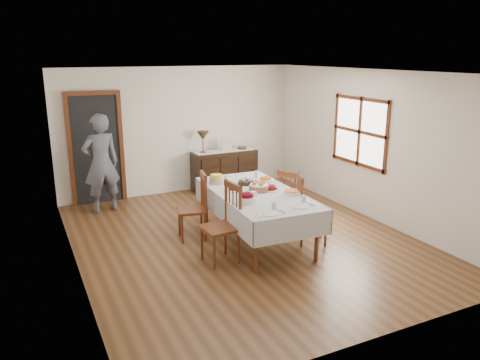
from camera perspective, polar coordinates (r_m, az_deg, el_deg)
name	(u,v)px	position (r m, az deg, el deg)	size (l,w,h in m)	color
ground	(243,239)	(7.50, 0.34, -7.20)	(6.00, 6.00, 0.00)	brown
room_shell	(223,134)	(7.35, -2.12, 5.67)	(5.02, 6.02, 2.65)	silver
dining_table	(256,198)	(7.18, 2.01, -2.19)	(1.31, 2.41, 0.81)	#BBBABF
chair_left_near	(224,223)	(6.55, -2.02, -5.25)	(0.51, 0.51, 1.13)	#5B2B14
chair_left_far	(195,206)	(7.40, -5.50, -3.14)	(0.52, 0.52, 1.07)	#5B2B14
chair_right_near	(309,209)	(7.27, 8.40, -3.52)	(0.60, 0.60, 1.08)	#5B2B14
chair_right_far	(291,198)	(7.90, 6.24, -2.25)	(0.52, 0.52, 0.99)	#5B2B14
sideboard	(224,170)	(10.07, -1.91, 1.23)	(1.39, 0.51, 0.84)	black
person	(101,160)	(8.88, -16.60, 2.34)	(0.61, 0.39, 1.95)	#53555E
bread_basket	(259,187)	(7.19, 2.29, -0.85)	(0.30, 0.30, 0.17)	brown
egg_basket	(246,182)	(7.57, 0.75, -0.25)	(0.27, 0.27, 0.11)	black
ham_platter_a	(234,188)	(7.24, -0.75, -1.01)	(0.31, 0.31, 0.11)	white
ham_platter_b	(272,188)	(7.24, 3.89, -1.03)	(0.28, 0.28, 0.11)	white
beet_bowl	(247,198)	(6.64, 0.89, -2.19)	(0.24, 0.24, 0.16)	white
carrot_bowl	(266,180)	(7.66, 3.13, 0.01)	(0.20, 0.20, 0.09)	white
pineapple_bowl	(216,179)	(7.61, -2.89, 0.09)	(0.25, 0.25, 0.15)	tan
casserole_dish	(291,192)	(7.06, 6.26, -1.51)	(0.23, 0.23, 0.07)	white
butter_dish	(252,194)	(6.93, 1.44, -1.72)	(0.14, 0.10, 0.07)	white
setting_left	(271,211)	(6.27, 3.77, -3.75)	(0.43, 0.31, 0.10)	white
setting_right	(301,204)	(6.59, 7.47, -2.89)	(0.43, 0.31, 0.10)	white
glass_far_a	(225,178)	(7.70, -1.80, 0.19)	(0.07, 0.07, 0.11)	silver
glass_far_b	(257,174)	(7.97, 2.03, 0.71)	(0.07, 0.07, 0.11)	silver
runner	(224,151)	(9.99, -1.94, 3.59)	(1.30, 0.35, 0.01)	white
table_lamp	(203,136)	(9.74, -4.55, 5.34)	(0.26, 0.26, 0.46)	brown
picture_frame	(226,145)	(9.95, -1.68, 4.33)	(0.22, 0.08, 0.28)	#C4BC8A
deco_bowl	(242,148)	(10.15, 0.23, 3.92)	(0.20, 0.20, 0.06)	#5B2B14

